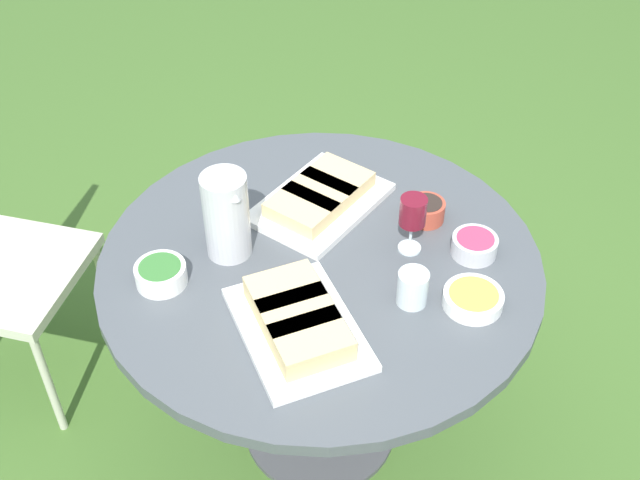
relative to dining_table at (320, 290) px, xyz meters
name	(u,v)px	position (x,y,z in m)	size (l,w,h in m)	color
ground_plane	(320,428)	(0.00, 0.00, -0.62)	(40.00, 40.00, 0.00)	#446B2B
dining_table	(320,290)	(0.00, 0.00, 0.00)	(1.13, 1.13, 0.74)	#4C4C51
water_pitcher	(226,215)	(-0.16, -0.17, 0.24)	(0.12, 0.12, 0.24)	silver
wine_glass	(413,214)	(0.11, 0.21, 0.24)	(0.07, 0.07, 0.16)	silver
platter_bread_main	(320,198)	(-0.17, 0.12, 0.15)	(0.36, 0.43, 0.06)	white
platter_charcuterie	(298,321)	(0.18, -0.19, 0.15)	(0.41, 0.33, 0.08)	white
bowl_fries	(473,298)	(0.35, 0.20, 0.14)	(0.14, 0.14, 0.04)	white
bowl_salad	(161,274)	(-0.15, -0.37, 0.15)	(0.13, 0.13, 0.05)	white
bowl_olives	(426,210)	(0.04, 0.32, 0.15)	(0.10, 0.10, 0.06)	#B74733
bowl_dip_red	(474,245)	(0.21, 0.33, 0.15)	(0.12, 0.12, 0.05)	silver
cup_water_near	(413,288)	(0.25, 0.09, 0.16)	(0.07, 0.07, 0.09)	silver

